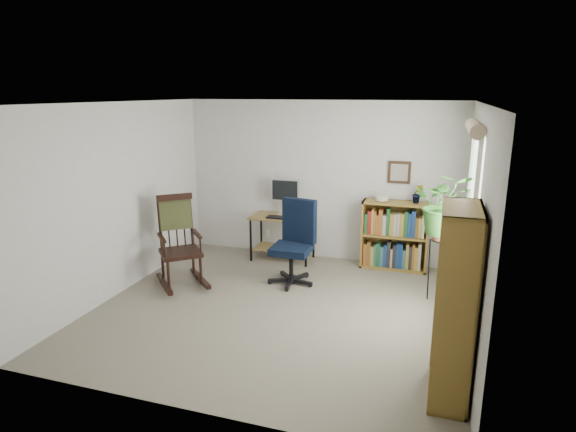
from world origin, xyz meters
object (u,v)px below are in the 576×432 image
(office_chair, at_px, (291,243))
(tall_bookshelf, at_px, (455,305))
(low_bookshelf, at_px, (395,235))
(desk, at_px, (283,238))
(rocking_chair, at_px, (180,241))

(office_chair, distance_m, tall_bookshelf, 2.80)
(low_bookshelf, bearing_deg, desk, -175.89)
(tall_bookshelf, bearing_deg, rocking_chair, 156.73)
(desk, relative_size, low_bookshelf, 0.95)
(low_bookshelf, height_order, tall_bookshelf, tall_bookshelf)
(desk, height_order, rocking_chair, rocking_chair)
(desk, relative_size, rocking_chair, 0.78)
(low_bookshelf, relative_size, tall_bookshelf, 0.60)
(desk, height_order, tall_bookshelf, tall_bookshelf)
(rocking_chair, relative_size, low_bookshelf, 1.22)
(office_chair, height_order, low_bookshelf, office_chair)
(office_chair, xyz_separation_m, tall_bookshelf, (2.01, -1.93, 0.25))
(desk, bearing_deg, low_bookshelf, 4.11)
(desk, xyz_separation_m, rocking_chair, (-0.98, -1.35, 0.27))
(low_bookshelf, bearing_deg, rocking_chair, -150.91)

